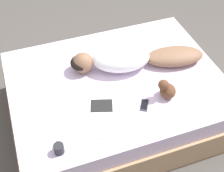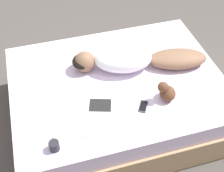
# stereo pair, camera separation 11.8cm
# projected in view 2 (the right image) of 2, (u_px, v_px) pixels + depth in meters

# --- Properties ---
(ground_plane) EXTENTS (12.00, 12.00, 0.00)m
(ground_plane) POSITION_uv_depth(u_px,v_px,m) (117.00, 114.00, 3.32)
(ground_plane) COLOR #4C4742
(bed) EXTENTS (1.59, 2.06, 0.52)m
(bed) POSITION_uv_depth(u_px,v_px,m) (117.00, 98.00, 3.14)
(bed) COLOR tan
(bed) RESTS_ON ground_plane
(person) EXTENTS (0.52, 1.34, 0.23)m
(person) POSITION_uv_depth(u_px,v_px,m) (133.00, 59.00, 3.01)
(person) COLOR brown
(person) RESTS_ON bed
(open_magazine) EXTENTS (0.51, 0.40, 0.01)m
(open_magazine) POSITION_uv_depth(u_px,v_px,m) (100.00, 115.00, 2.65)
(open_magazine) COLOR silver
(open_magazine) RESTS_ON bed
(coffee_mug) EXTENTS (0.11, 0.08, 0.08)m
(coffee_mug) POSITION_uv_depth(u_px,v_px,m) (54.00, 146.00, 2.39)
(coffee_mug) COLOR #232328
(coffee_mug) RESTS_ON bed
(cell_phone) EXTENTS (0.15, 0.13, 0.01)m
(cell_phone) POSITION_uv_depth(u_px,v_px,m) (143.00, 106.00, 2.71)
(cell_phone) COLOR #333842
(cell_phone) RESTS_ON bed
(plush_toy) EXTENTS (0.15, 0.17, 0.21)m
(plush_toy) POSITION_uv_depth(u_px,v_px,m) (167.00, 92.00, 2.72)
(plush_toy) COLOR brown
(plush_toy) RESTS_ON bed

